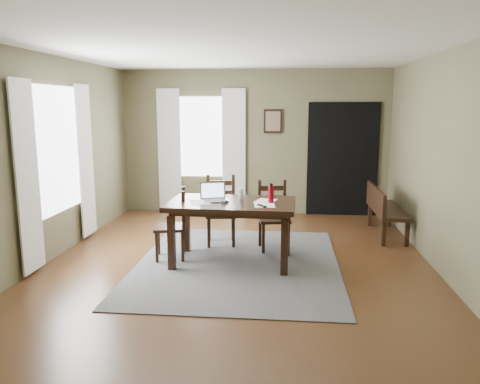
# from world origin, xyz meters

# --- Properties ---
(ground) EXTENTS (5.00, 6.00, 0.01)m
(ground) POSITION_xyz_m (0.00, 0.00, -0.01)
(ground) COLOR #492C16
(room_shell) EXTENTS (5.02, 6.02, 2.71)m
(room_shell) POSITION_xyz_m (0.00, 0.00, 1.80)
(room_shell) COLOR brown
(room_shell) RESTS_ON ground
(rug) EXTENTS (2.60, 3.20, 0.01)m
(rug) POSITION_xyz_m (0.00, 0.00, 0.01)
(rug) COLOR #474747
(rug) RESTS_ON ground
(dining_table) EXTENTS (1.65, 1.03, 0.81)m
(dining_table) POSITION_xyz_m (-0.08, 0.04, 0.72)
(dining_table) COLOR black
(dining_table) RESTS_ON rug
(chair_end) EXTENTS (0.49, 0.49, 0.94)m
(chair_end) POSITION_xyz_m (-0.87, 0.13, 0.47)
(chair_end) COLOR black
(chair_end) RESTS_ON rug
(chair_back_left) EXTENTS (0.50, 0.50, 1.01)m
(chair_back_left) POSITION_xyz_m (-0.34, 0.89, 0.50)
(chair_back_left) COLOR black
(chair_back_left) RESTS_ON rug
(chair_back_right) EXTENTS (0.50, 0.50, 0.97)m
(chair_back_right) POSITION_xyz_m (0.44, 0.71, 0.48)
(chair_back_right) COLOR black
(chair_back_right) RESTS_ON rug
(bench) EXTENTS (0.44, 1.37, 0.77)m
(bench) POSITION_xyz_m (2.15, 1.59, 0.46)
(bench) COLOR black
(bench) RESTS_ON ground
(laptop) EXTENTS (0.41, 0.36, 0.23)m
(laptop) POSITION_xyz_m (-0.32, 0.10, 0.88)
(laptop) COLOR #B7B7BC
(laptop) RESTS_ON dining_table
(computer_mouse) EXTENTS (0.08, 0.11, 0.03)m
(computer_mouse) POSITION_xyz_m (-0.16, -0.06, 0.84)
(computer_mouse) COLOR #3F3F42
(computer_mouse) RESTS_ON dining_table
(tv_remote) EXTENTS (0.13, 0.17, 0.02)m
(tv_remote) POSITION_xyz_m (0.32, -0.22, 0.83)
(tv_remote) COLOR black
(tv_remote) RESTS_ON dining_table
(drinking_glass) EXTENTS (0.07, 0.07, 0.14)m
(drinking_glass) POSITION_xyz_m (0.02, 0.20, 0.89)
(drinking_glass) COLOR silver
(drinking_glass) RESTS_ON dining_table
(water_bottle) EXTENTS (0.08, 0.08, 0.25)m
(water_bottle) POSITION_xyz_m (0.42, 0.01, 0.94)
(water_bottle) COLOR maroon
(water_bottle) RESTS_ON dining_table
(paper_a) EXTENTS (0.32, 0.37, 0.00)m
(paper_a) POSITION_xyz_m (-0.48, -0.05, 0.82)
(paper_a) COLOR white
(paper_a) RESTS_ON dining_table
(paper_b) EXTENTS (0.28, 0.35, 0.00)m
(paper_b) POSITION_xyz_m (0.35, -0.13, 0.82)
(paper_b) COLOR white
(paper_b) RESTS_ON dining_table
(paper_d) EXTENTS (0.31, 0.36, 0.00)m
(paper_d) POSITION_xyz_m (0.35, 0.11, 0.82)
(paper_d) COLOR white
(paper_d) RESTS_ON dining_table
(window_left) EXTENTS (0.01, 1.30, 1.70)m
(window_left) POSITION_xyz_m (-2.47, 0.20, 1.45)
(window_left) COLOR white
(window_left) RESTS_ON ground
(window_back) EXTENTS (1.00, 0.01, 1.50)m
(window_back) POSITION_xyz_m (-1.00, 2.97, 1.45)
(window_back) COLOR white
(window_back) RESTS_ON ground
(curtain_left_near) EXTENTS (0.03, 0.48, 2.30)m
(curtain_left_near) POSITION_xyz_m (-2.44, -0.62, 1.20)
(curtain_left_near) COLOR silver
(curtain_left_near) RESTS_ON ground
(curtain_left_far) EXTENTS (0.03, 0.48, 2.30)m
(curtain_left_far) POSITION_xyz_m (-2.44, 1.02, 1.20)
(curtain_left_far) COLOR silver
(curtain_left_far) RESTS_ON ground
(curtain_back_left) EXTENTS (0.44, 0.03, 2.30)m
(curtain_back_left) POSITION_xyz_m (-1.62, 2.94, 1.20)
(curtain_back_left) COLOR silver
(curtain_back_left) RESTS_ON ground
(curtain_back_right) EXTENTS (0.44, 0.03, 2.30)m
(curtain_back_right) POSITION_xyz_m (-0.38, 2.94, 1.20)
(curtain_back_right) COLOR silver
(curtain_back_right) RESTS_ON ground
(framed_picture) EXTENTS (0.34, 0.03, 0.44)m
(framed_picture) POSITION_xyz_m (0.35, 2.97, 1.75)
(framed_picture) COLOR black
(framed_picture) RESTS_ON ground
(doorway_back) EXTENTS (1.30, 0.03, 2.10)m
(doorway_back) POSITION_xyz_m (1.65, 2.97, 1.05)
(doorway_back) COLOR black
(doorway_back) RESTS_ON ground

